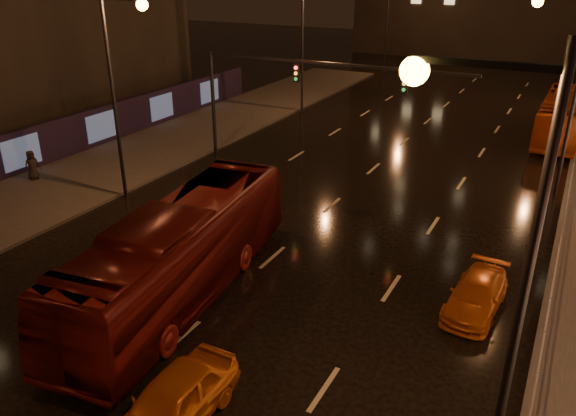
% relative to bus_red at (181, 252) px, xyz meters
% --- Properties ---
extents(ground, '(140.00, 140.00, 0.00)m').
position_rel_bus_red_xyz_m(ground, '(1.50, 13.81, -1.69)').
color(ground, black).
rests_on(ground, ground).
extents(sidewalk_left, '(7.00, 70.00, 0.15)m').
position_rel_bus_red_xyz_m(sidewalk_left, '(-12.00, 8.81, -1.62)').
color(sidewalk_left, '#38332D').
rests_on(sidewalk_left, ground).
extents(hoarding_left, '(0.30, 46.00, 2.50)m').
position_rel_bus_red_xyz_m(hoarding_left, '(-15.70, 5.81, -0.44)').
color(hoarding_left, black).
rests_on(hoarding_left, ground).
extents(traffic_signal, '(15.31, 0.32, 6.20)m').
position_rel_bus_red_xyz_m(traffic_signal, '(-3.56, 13.81, 3.04)').
color(traffic_signal, black).
rests_on(traffic_signal, ground).
extents(streetlight_right, '(2.64, 0.50, 10.00)m').
position_rel_bus_red_xyz_m(streetlight_right, '(10.42, -4.19, 4.74)').
color(streetlight_right, black).
rests_on(streetlight_right, ground).
extents(railing_right, '(0.05, 56.00, 1.00)m').
position_rel_bus_red_xyz_m(railing_right, '(11.70, 11.81, -0.80)').
color(railing_right, '#99999E').
rests_on(railing_right, sidewalk_right).
extents(bus_red, '(4.33, 12.42, 3.39)m').
position_rel_bus_red_xyz_m(bus_red, '(0.00, 0.00, 0.00)').
color(bus_red, '#4D0D0B').
rests_on(bus_red, ground).
extents(bus_curb, '(2.66, 10.81, 3.00)m').
position_rel_bus_red_xyz_m(bus_curb, '(10.50, 27.41, -0.19)').
color(bus_curb, '#A93D10').
rests_on(bus_curb, ground).
extents(taxi_near, '(1.75, 4.26, 1.45)m').
position_rel_bus_red_xyz_m(taxi_near, '(3.62, -5.19, -0.97)').
color(taxi_near, '#C55B12').
rests_on(taxi_near, ground).
extents(taxi_far, '(1.83, 4.02, 1.14)m').
position_rel_bus_red_xyz_m(taxi_far, '(9.46, 3.81, -1.12)').
color(taxi_far, '#C25612').
rests_on(taxi_far, ground).
extents(pedestrian_c, '(0.70, 0.89, 1.61)m').
position_rel_bus_red_xyz_m(pedestrian_c, '(-14.11, 5.27, -0.74)').
color(pedestrian_c, black).
rests_on(pedestrian_c, sidewalk_left).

